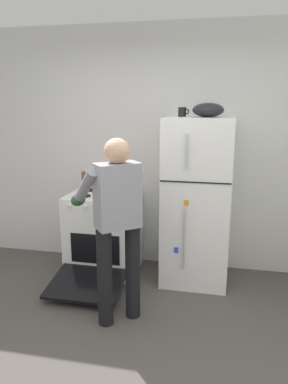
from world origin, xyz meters
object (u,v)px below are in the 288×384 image
(mixing_bowl, at_px, (208,110))
(pepper_mill, at_px, (84,180))
(coffee_mug, at_px, (182,112))
(red_pot, at_px, (116,190))
(refrigerator, at_px, (197,201))
(person_cook, at_px, (116,214))
(stove_range, at_px, (104,234))

(mixing_bowl, bearing_deg, pepper_mill, 171.87)
(coffee_mug, height_order, mixing_bowl, mixing_bowl)
(red_pot, height_order, mixing_bowl, mixing_bowl)
(refrigerator, bearing_deg, mixing_bowl, 0.21)
(person_cook, distance_m, coffee_mug, 1.33)
(red_pot, distance_m, mixing_bowl, 1.27)
(person_cook, bearing_deg, red_pot, 106.23)
(red_pot, relative_size, pepper_mill, 1.93)
(pepper_mill, bearing_deg, person_cook, -57.38)
(stove_range, height_order, coffee_mug, coffee_mug)
(mixing_bowl, bearing_deg, red_pot, -176.96)
(person_cook, distance_m, pepper_mill, 1.32)
(stove_range, xyz_separation_m, mixing_bowl, (1.10, 0.02, 1.36))
(refrigerator, height_order, red_pot, refrigerator)
(coffee_mug, bearing_deg, person_cook, -114.27)
(red_pot, distance_m, pepper_mill, 0.53)
(pepper_mill, xyz_separation_m, mixing_bowl, (1.40, -0.20, 0.80))
(refrigerator, xyz_separation_m, coffee_mug, (-0.18, 0.05, 0.91))
(red_pot, bearing_deg, stove_range, 168.59)
(refrigerator, height_order, stove_range, refrigerator)
(coffee_mug, bearing_deg, refrigerator, -15.83)
(person_cook, relative_size, coffee_mug, 14.28)
(refrigerator, relative_size, coffee_mug, 15.44)
(stove_range, height_order, person_cook, person_cook)
(coffee_mug, relative_size, pepper_mill, 0.57)
(stove_range, bearing_deg, coffee_mug, 4.59)
(refrigerator, height_order, person_cook, refrigerator)
(pepper_mill, height_order, mixing_bowl, mixing_bowl)
(pepper_mill, bearing_deg, red_pot, -28.52)
(red_pot, bearing_deg, person_cook, -73.77)
(stove_range, distance_m, coffee_mug, 1.58)
(person_cook, xyz_separation_m, pepper_mill, (-0.71, 1.11, 0.04))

